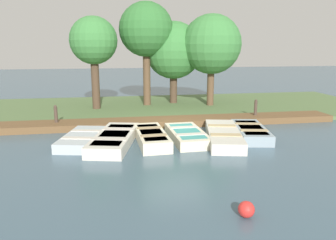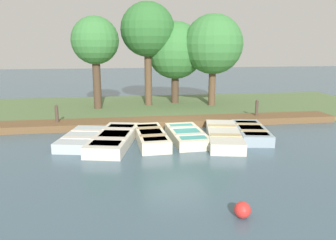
{
  "view_description": "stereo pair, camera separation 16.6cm",
  "coord_description": "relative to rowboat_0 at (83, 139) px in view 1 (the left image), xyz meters",
  "views": [
    {
      "loc": [
        12.53,
        -2.39,
        3.4
      ],
      "look_at": [
        0.56,
        -0.38,
        0.65
      ],
      "focal_mm": 35.0,
      "sensor_mm": 36.0,
      "label": 1
    },
    {
      "loc": [
        12.56,
        -2.22,
        3.4
      ],
      "look_at": [
        0.56,
        -0.38,
        0.65
      ],
      "focal_mm": 35.0,
      "sensor_mm": 36.0,
      "label": 2
    }
  ],
  "objects": [
    {
      "name": "rowboat_1",
      "position": [
        0.29,
        1.1,
        0.03
      ],
      "size": [
        3.66,
        1.98,
        0.41
      ],
      "rotation": [
        0.0,
        0.0,
        -0.23
      ],
      "color": "beige",
      "rests_on": "ground_plane"
    },
    {
      "name": "park_tree_far_left",
      "position": [
        -5.86,
        0.22,
        3.43
      ],
      "size": [
        2.42,
        2.42,
        4.89
      ],
      "color": "#4C3828",
      "rests_on": "ground_plane"
    },
    {
      "name": "ground_plane",
      "position": [
        -0.97,
        3.51,
        -0.18
      ],
      "size": [
        80.0,
        80.0,
        0.0
      ],
      "primitive_type": "plane",
      "color": "#425B6B"
    },
    {
      "name": "park_tree_right",
      "position": [
        -5.88,
        6.44,
        3.3
      ],
      "size": [
        3.2,
        3.2,
        5.1
      ],
      "color": "brown",
      "rests_on": "ground_plane"
    },
    {
      "name": "park_tree_center",
      "position": [
        -7.0,
        4.56,
        2.97
      ],
      "size": [
        3.21,
        3.21,
        4.77
      ],
      "color": "#4C3828",
      "rests_on": "ground_plane"
    },
    {
      "name": "rowboat_2",
      "position": [
        0.31,
        2.41,
        0.04
      ],
      "size": [
        2.89,
        1.09,
        0.43
      ],
      "rotation": [
        0.0,
        0.0,
        0.04
      ],
      "color": "beige",
      "rests_on": "ground_plane"
    },
    {
      "name": "mooring_post_far",
      "position": [
        -2.36,
        7.55,
        0.34
      ],
      "size": [
        0.14,
        0.14,
        1.02
      ],
      "color": "#47382D",
      "rests_on": "ground_plane"
    },
    {
      "name": "shore_bank",
      "position": [
        -5.97,
        3.51,
        -0.09
      ],
      "size": [
        8.0,
        24.0,
        0.17
      ],
      "color": "#567042",
      "rests_on": "ground_plane"
    },
    {
      "name": "rowboat_5",
      "position": [
        0.13,
        6.25,
        0.02
      ],
      "size": [
        2.95,
        1.59,
        0.4
      ],
      "rotation": [
        0.0,
        0.0,
        -0.19
      ],
      "color": "#8C9EA8",
      "rests_on": "ground_plane"
    },
    {
      "name": "dock_walkway",
      "position": [
        -2.27,
        3.51,
        -0.04
      ],
      "size": [
        1.31,
        15.0,
        0.28
      ],
      "color": "brown",
      "rests_on": "ground_plane"
    },
    {
      "name": "mooring_post_near",
      "position": [
        -2.36,
        -1.28,
        0.34
      ],
      "size": [
        0.14,
        0.14,
        1.02
      ],
      "color": "#47382D",
      "rests_on": "ground_plane"
    },
    {
      "name": "rowboat_3",
      "position": [
        0.21,
        3.74,
        0.01
      ],
      "size": [
        2.8,
        1.25,
        0.38
      ],
      "rotation": [
        0.0,
        0.0,
        0.03
      ],
      "color": "beige",
      "rests_on": "ground_plane"
    },
    {
      "name": "buoy",
      "position": [
        5.85,
        3.7,
        -0.01
      ],
      "size": [
        0.34,
        0.34,
        0.34
      ],
      "color": "red",
      "rests_on": "ground_plane"
    },
    {
      "name": "park_tree_left",
      "position": [
        -6.54,
        2.97,
        4.04
      ],
      "size": [
        2.91,
        2.91,
        5.73
      ],
      "color": "brown",
      "rests_on": "ground_plane"
    },
    {
      "name": "rowboat_0",
      "position": [
        0.0,
        0.0,
        0.0
      ],
      "size": [
        2.81,
        1.78,
        0.36
      ],
      "rotation": [
        0.0,
        0.0,
        -0.22
      ],
      "color": "#B2BCC1",
      "rests_on": "ground_plane"
    },
    {
      "name": "rowboat_4",
      "position": [
        0.45,
        5.07,
        0.03
      ],
      "size": [
        3.73,
        1.9,
        0.41
      ],
      "rotation": [
        0.0,
        0.0,
        -0.23
      ],
      "color": "beige",
      "rests_on": "ground_plane"
    }
  ]
}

